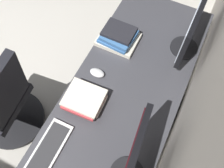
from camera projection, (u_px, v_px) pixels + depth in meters
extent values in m
cube|color=beige|center=(207.00, 125.00, 0.93)|extent=(4.76, 0.10, 2.60)
cube|color=#38383D|center=(119.00, 103.00, 1.60)|extent=(2.02, 0.72, 0.03)
cylinder|color=silver|center=(131.00, 24.00, 2.38)|extent=(0.05, 0.05, 0.70)
cylinder|color=silver|center=(191.00, 46.00, 2.26)|extent=(0.05, 0.05, 0.70)
cube|color=#38383D|center=(131.00, 103.00, 2.00)|extent=(0.40, 0.50, 0.69)
cube|color=silver|center=(103.00, 91.00, 2.05)|extent=(0.37, 0.01, 0.61)
cube|color=black|center=(130.00, 167.00, 1.13)|extent=(0.52, 0.08, 0.35)
cube|color=#330F14|center=(127.00, 165.00, 1.14)|extent=(0.47, 0.05, 0.31)
cylinder|color=black|center=(184.00, 48.00, 1.78)|extent=(0.20, 0.20, 0.01)
cylinder|color=black|center=(186.00, 43.00, 1.73)|extent=(0.04, 0.04, 0.10)
cube|color=black|center=(195.00, 23.00, 1.55)|extent=(0.53, 0.03, 0.31)
cube|color=#B2BCCC|center=(192.00, 22.00, 1.55)|extent=(0.49, 0.01, 0.27)
cube|color=silver|center=(46.00, 154.00, 1.43)|extent=(0.42, 0.14, 0.02)
cube|color=#2D2D30|center=(45.00, 154.00, 1.42)|extent=(0.38, 0.11, 0.00)
ellipsoid|color=silver|center=(97.00, 73.00, 1.67)|extent=(0.06, 0.10, 0.03)
cube|color=beige|center=(118.00, 39.00, 1.80)|extent=(0.23, 0.28, 0.03)
cube|color=#38669E|center=(117.00, 38.00, 1.77)|extent=(0.21, 0.24, 0.02)
cube|color=#38669E|center=(119.00, 35.00, 1.75)|extent=(0.22, 0.23, 0.03)
cube|color=black|center=(119.00, 31.00, 1.73)|extent=(0.17, 0.22, 0.02)
cube|color=beige|center=(85.00, 99.00, 1.58)|extent=(0.17, 0.26, 0.03)
cube|color=#B2383D|center=(84.00, 100.00, 1.55)|extent=(0.22, 0.23, 0.03)
cube|color=beige|center=(84.00, 97.00, 1.53)|extent=(0.22, 0.25, 0.02)
cube|color=black|center=(4.00, 94.00, 1.60)|extent=(0.41, 0.17, 0.50)
cylinder|color=black|center=(5.00, 111.00, 2.08)|extent=(0.05, 0.05, 0.37)
cylinder|color=black|center=(14.00, 119.00, 2.26)|extent=(0.56, 0.56, 0.03)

